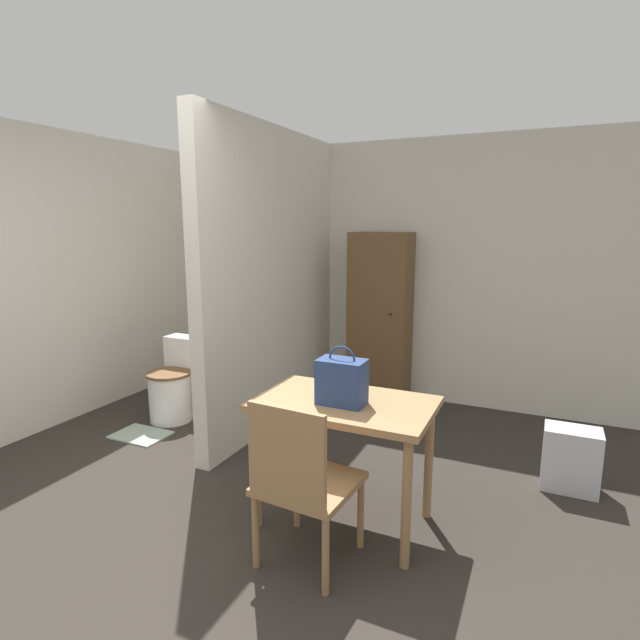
{
  "coord_description": "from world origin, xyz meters",
  "views": [
    {
      "loc": [
        1.66,
        -1.51,
        1.72
      ],
      "look_at": [
        0.15,
        1.77,
        1.02
      ],
      "focal_mm": 28.0,
      "sensor_mm": 36.0,
      "label": 1
    }
  ],
  "objects_px": {
    "handbag": "(342,381)",
    "wooden_cabinet": "(380,318)",
    "toilet": "(175,384)",
    "space_heater": "(571,459)",
    "dining_table": "(344,418)",
    "wooden_chair": "(301,479)"
  },
  "relations": [
    {
      "from": "wooden_chair",
      "to": "handbag",
      "type": "bearing_deg",
      "value": 87.39
    },
    {
      "from": "handbag",
      "to": "space_heater",
      "type": "bearing_deg",
      "value": 39.63
    },
    {
      "from": "dining_table",
      "to": "space_heater",
      "type": "xyz_separation_m",
      "value": [
        1.21,
        0.95,
        -0.43
      ]
    },
    {
      "from": "dining_table",
      "to": "wooden_cabinet",
      "type": "xyz_separation_m",
      "value": [
        -0.47,
        2.07,
        0.18
      ]
    },
    {
      "from": "wooden_chair",
      "to": "wooden_cabinet",
      "type": "xyz_separation_m",
      "value": [
        -0.42,
        2.53,
        0.34
      ]
    },
    {
      "from": "toilet",
      "to": "space_heater",
      "type": "bearing_deg",
      "value": 1.84
    },
    {
      "from": "dining_table",
      "to": "wooden_chair",
      "type": "distance_m",
      "value": 0.49
    },
    {
      "from": "toilet",
      "to": "wooden_cabinet",
      "type": "distance_m",
      "value": 2.01
    },
    {
      "from": "wooden_chair",
      "to": "handbag",
      "type": "distance_m",
      "value": 0.56
    },
    {
      "from": "toilet",
      "to": "handbag",
      "type": "relative_size",
      "value": 2.15
    },
    {
      "from": "space_heater",
      "to": "wooden_cabinet",
      "type": "bearing_deg",
      "value": 146.28
    },
    {
      "from": "wooden_chair",
      "to": "space_heater",
      "type": "relative_size",
      "value": 2.14
    },
    {
      "from": "toilet",
      "to": "handbag",
      "type": "bearing_deg",
      "value": -24.51
    },
    {
      "from": "space_heater",
      "to": "dining_table",
      "type": "bearing_deg",
      "value": -141.91
    },
    {
      "from": "toilet",
      "to": "space_heater",
      "type": "xyz_separation_m",
      "value": [
        3.19,
        0.1,
        -0.1
      ]
    },
    {
      "from": "handbag",
      "to": "wooden_cabinet",
      "type": "height_order",
      "value": "wooden_cabinet"
    },
    {
      "from": "toilet",
      "to": "wooden_cabinet",
      "type": "xyz_separation_m",
      "value": [
        1.5,
        1.22,
        0.51
      ]
    },
    {
      "from": "wooden_chair",
      "to": "handbag",
      "type": "xyz_separation_m",
      "value": [
        0.05,
        0.4,
        0.39
      ]
    },
    {
      "from": "dining_table",
      "to": "wooden_chair",
      "type": "xyz_separation_m",
      "value": [
        -0.04,
        -0.46,
        -0.16
      ]
    },
    {
      "from": "dining_table",
      "to": "space_heater",
      "type": "relative_size",
      "value": 2.37
    },
    {
      "from": "wooden_cabinet",
      "to": "space_heater",
      "type": "xyz_separation_m",
      "value": [
        1.68,
        -1.12,
        -0.61
      ]
    },
    {
      "from": "handbag",
      "to": "space_heater",
      "type": "xyz_separation_m",
      "value": [
        1.21,
        1.0,
        -0.66
      ]
    }
  ]
}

